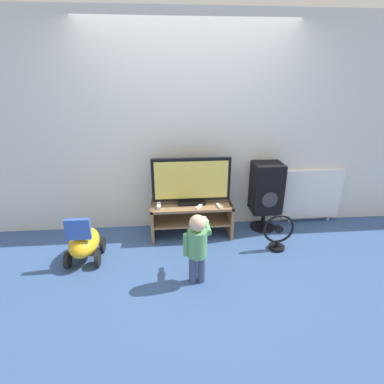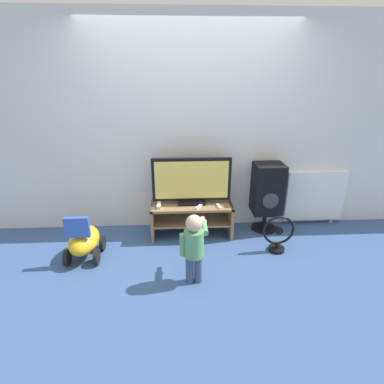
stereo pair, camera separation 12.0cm
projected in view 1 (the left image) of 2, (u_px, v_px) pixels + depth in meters
name	position (u px, v px, depth m)	size (l,w,h in m)	color
ground_plane	(193.00, 242.00, 3.67)	(16.00, 16.00, 0.00)	#38568C
wall_back	(189.00, 128.00, 3.66)	(10.00, 0.06, 2.60)	silver
tv_stand	(191.00, 214.00, 3.76)	(1.01, 0.43, 0.42)	#93704C
television	(191.00, 182.00, 3.62)	(0.95, 0.20, 0.58)	black
game_console	(159.00, 206.00, 3.60)	(0.05, 0.18, 0.04)	white
remote_primary	(219.00, 206.00, 3.62)	(0.05, 0.13, 0.03)	white
remote_secondary	(199.00, 207.00, 3.60)	(0.10, 0.13, 0.03)	white
child	(197.00, 243.00, 2.84)	(0.28, 0.43, 0.73)	#3F4C72
speaker_tower	(266.00, 189.00, 3.81)	(0.36, 0.34, 0.90)	black
floor_fan	(278.00, 234.00, 3.46)	(0.36, 0.18, 0.45)	black
ride_on_toy	(84.00, 242.00, 3.26)	(0.35, 0.52, 0.56)	gold
radiator	(312.00, 194.00, 4.06)	(0.79, 0.08, 0.74)	white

